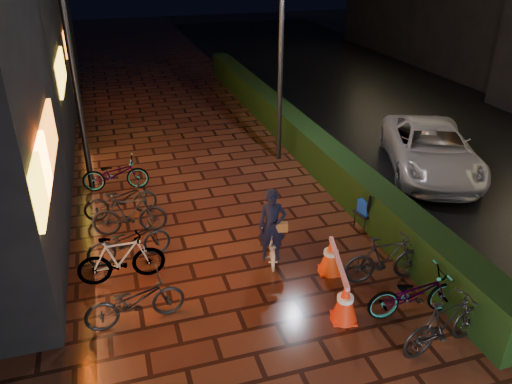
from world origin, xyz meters
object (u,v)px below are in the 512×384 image
object	(u,v)px
traffic_barrier	(337,277)
cart_assembly	(368,208)
van	(431,149)
cyclist	(272,236)

from	to	relation	value
traffic_barrier	cart_assembly	size ratio (longest dim) A/B	1.82
van	cart_assembly	size ratio (longest dim) A/B	4.71
cyclist	traffic_barrier	world-z (taller)	cyclist
cyclist	traffic_barrier	bearing A→B (deg)	-59.20
cyclist	cart_assembly	size ratio (longest dim) A/B	1.60
van	cyclist	bearing A→B (deg)	-130.23
van	cart_assembly	world-z (taller)	van
traffic_barrier	cart_assembly	xyz separation A→B (m)	(1.70, 1.99, 0.15)
cyclist	cart_assembly	distance (m)	2.60
traffic_barrier	cyclist	bearing A→B (deg)	120.80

